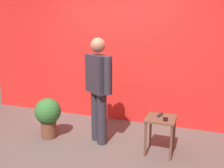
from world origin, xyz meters
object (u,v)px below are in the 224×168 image
tv_remote (160,115)px  potted_plant (48,115)px  standing_person (98,85)px  side_table (161,125)px  cell_phone (165,119)px

tv_remote → potted_plant: (-1.85, -0.20, -0.16)m
standing_person → tv_remote: bearing=2.8°
standing_person → tv_remote: size_ratio=9.98×
standing_person → tv_remote: (0.98, 0.05, -0.38)m
side_table → tv_remote: bearing=106.6°
standing_person → tv_remote: 1.06m
standing_person → cell_phone: standing_person is taller
potted_plant → cell_phone: bearing=1.4°
standing_person → cell_phone: size_ratio=11.78×
side_table → cell_phone: bearing=-37.9°
tv_remote → potted_plant: bearing=-164.7°
standing_person → side_table: 1.13m
standing_person → side_table: bearing=-2.4°
cell_phone → potted_plant: bearing=173.5°
cell_phone → tv_remote: (-0.10, 0.15, 0.01)m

